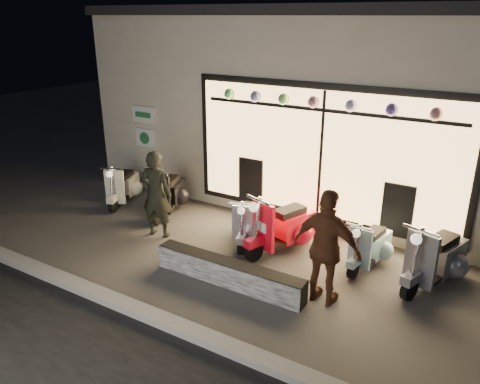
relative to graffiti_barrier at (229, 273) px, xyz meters
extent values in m
plane|color=#383533|center=(-0.37, 0.65, -0.20)|extent=(40.00, 40.00, 0.00)
cube|color=slate|center=(-0.37, -1.35, -0.14)|extent=(40.00, 0.25, 0.12)
cube|color=beige|center=(-0.37, 5.65, 1.80)|extent=(10.00, 6.00, 4.00)
cube|color=black|center=(-0.37, 5.65, 3.90)|extent=(10.20, 6.20, 0.20)
cube|color=black|center=(0.43, 2.63, 1.35)|extent=(5.45, 0.06, 2.65)
cube|color=#FFBF6B|center=(0.43, 2.59, 1.35)|extent=(5.20, 0.04, 2.40)
cube|color=black|center=(0.43, 2.55, 2.20)|extent=(4.90, 0.06, 0.06)
cube|color=white|center=(-3.97, 2.61, 1.65)|extent=(0.65, 0.04, 0.38)
cube|color=white|center=(-3.97, 2.61, 1.10)|extent=(0.55, 0.04, 0.42)
cube|color=black|center=(0.00, 0.00, 0.00)|extent=(2.59, 0.28, 0.40)
cylinder|color=black|center=(-0.34, 0.95, -0.05)|extent=(0.18, 0.31, 0.30)
cylinder|color=black|center=(-0.63, 1.79, -0.05)|extent=(0.20, 0.32, 0.30)
cube|color=silver|center=(-0.40, 1.13, 0.30)|extent=(0.41, 0.19, 0.73)
cube|color=silver|center=(-0.60, 1.71, 0.14)|extent=(0.55, 0.71, 0.41)
cube|color=black|center=(-0.57, 1.62, 0.38)|extent=(0.39, 0.55, 0.11)
sphere|color=#FFF2CC|center=(-0.34, 0.94, 0.64)|extent=(0.17, 0.17, 0.13)
cylinder|color=black|center=(-0.03, 0.85, -0.02)|extent=(0.22, 0.38, 0.36)
cylinder|color=black|center=(0.33, 1.85, -0.02)|extent=(0.24, 0.38, 0.36)
cube|color=red|center=(0.04, 1.06, 0.40)|extent=(0.49, 0.23, 0.87)
cube|color=red|center=(0.29, 1.75, 0.20)|extent=(0.67, 0.85, 0.49)
cube|color=black|center=(0.25, 1.65, 0.50)|extent=(0.48, 0.66, 0.13)
sphere|color=#FFF2CC|center=(-0.03, 0.84, 0.81)|extent=(0.20, 0.20, 0.16)
cylinder|color=black|center=(-2.46, 1.14, -0.03)|extent=(0.20, 0.36, 0.34)
cylinder|color=black|center=(-2.78, 2.09, -0.03)|extent=(0.22, 0.36, 0.34)
cube|color=black|center=(-2.53, 1.34, 0.36)|extent=(0.46, 0.21, 0.83)
cube|color=black|center=(-2.75, 2.00, 0.18)|extent=(0.63, 0.80, 0.46)
cube|color=black|center=(-2.72, 1.90, 0.47)|extent=(0.45, 0.62, 0.12)
sphere|color=#FFF2CC|center=(-2.46, 1.13, 0.76)|extent=(0.19, 0.19, 0.15)
cylinder|color=black|center=(-3.68, 1.13, -0.04)|extent=(0.20, 0.33, 0.31)
cylinder|color=black|center=(-4.03, 1.99, -0.04)|extent=(0.22, 0.33, 0.31)
cube|color=beige|center=(-3.75, 1.31, 0.32)|extent=(0.42, 0.22, 0.76)
cube|color=beige|center=(-3.99, 1.90, 0.15)|extent=(0.60, 0.75, 0.42)
cube|color=black|center=(-3.96, 1.82, 0.41)|extent=(0.44, 0.58, 0.11)
sphere|color=#FFF2CC|center=(-3.67, 1.12, 0.68)|extent=(0.18, 0.18, 0.14)
cylinder|color=black|center=(1.63, 1.18, -0.06)|extent=(0.13, 0.30, 0.29)
cylinder|color=black|center=(1.76, 2.02, -0.06)|extent=(0.15, 0.30, 0.29)
cube|color=#80A6B6|center=(1.66, 1.35, 0.28)|extent=(0.40, 0.12, 0.70)
cube|color=#80A6B6|center=(1.75, 1.93, 0.12)|extent=(0.44, 0.64, 0.39)
cube|color=black|center=(1.73, 1.85, 0.36)|extent=(0.31, 0.51, 0.10)
sphere|color=#FFF2CC|center=(1.63, 1.17, 0.61)|extent=(0.15, 0.15, 0.13)
cylinder|color=black|center=(2.54, 1.02, -0.02)|extent=(0.21, 0.38, 0.36)
cylinder|color=black|center=(2.87, 2.04, -0.02)|extent=(0.23, 0.38, 0.36)
cube|color=slate|center=(2.61, 1.24, 0.39)|extent=(0.49, 0.22, 0.87)
cube|color=slate|center=(2.84, 1.93, 0.20)|extent=(0.65, 0.84, 0.49)
cube|color=black|center=(2.80, 1.83, 0.50)|extent=(0.47, 0.66, 0.13)
sphere|color=#FFF2CC|center=(2.54, 1.01, 0.81)|extent=(0.20, 0.20, 0.16)
imported|color=black|center=(-2.11, 0.80, 0.65)|extent=(0.68, 0.52, 1.70)
imported|color=#5A321C|center=(1.46, 0.32, 0.68)|extent=(1.06, 0.51, 1.77)
camera|label=1|loc=(3.47, -5.42, 3.82)|focal=35.00mm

